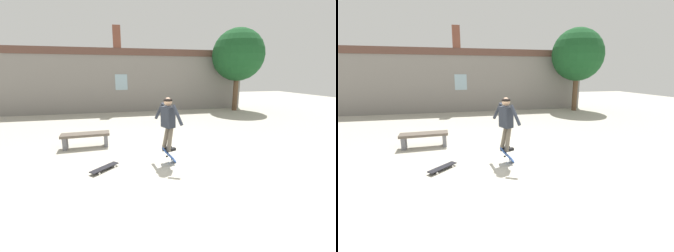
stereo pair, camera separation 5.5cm
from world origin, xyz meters
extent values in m
plane|color=#B2AD9E|center=(0.00, 0.00, 0.00)|extent=(40.00, 40.00, 0.00)
cube|color=gray|center=(0.00, 8.51, 1.65)|extent=(14.92, 0.40, 3.30)
cube|color=brown|center=(0.00, 8.51, 3.49)|extent=(15.67, 0.52, 0.39)
cube|color=brown|center=(-0.43, 8.51, 4.30)|extent=(0.44, 0.44, 1.22)
cube|color=#99B7C6|center=(-0.29, 8.30, 1.78)|extent=(0.70, 0.02, 0.90)
cylinder|color=brown|center=(6.63, 7.39, 1.10)|extent=(0.30, 0.30, 2.21)
sphere|color=#194C23|center=(6.63, 7.39, 3.36)|extent=(3.08, 3.08, 3.08)
cube|color=brown|center=(-1.66, 1.84, 0.43)|extent=(1.48, 0.53, 0.08)
cube|color=slate|center=(-2.27, 1.80, 0.19)|extent=(0.14, 0.39, 0.39)
cube|color=slate|center=(-1.06, 1.87, 0.19)|extent=(0.14, 0.39, 0.39)
cube|color=#282D38|center=(0.58, 0.04, 1.23)|extent=(0.34, 0.40, 0.53)
sphere|color=tan|center=(0.58, 0.04, 1.61)|extent=(0.28, 0.28, 0.21)
ellipsoid|color=black|center=(0.58, 0.04, 1.65)|extent=(0.29, 0.29, 0.12)
cylinder|color=#6B6051|center=(0.54, 0.11, 0.68)|extent=(0.28, 0.16, 0.69)
cube|color=black|center=(0.57, 0.13, 0.37)|extent=(0.28, 0.20, 0.07)
cylinder|color=#6B6051|center=(0.61, -0.04, 0.68)|extent=(0.25, 0.23, 0.69)
cube|color=black|center=(0.64, -0.03, 0.37)|extent=(0.28, 0.20, 0.07)
cylinder|color=#282D38|center=(0.43, 0.38, 1.33)|extent=(0.23, 0.38, 0.48)
cylinder|color=#282D38|center=(0.73, -0.31, 1.33)|extent=(0.23, 0.38, 0.48)
cube|color=#2D519E|center=(0.64, -0.04, 0.19)|extent=(0.52, 0.54, 0.64)
cylinder|color=black|center=(0.72, 0.17, 0.04)|extent=(0.08, 0.04, 0.08)
cylinder|color=black|center=(0.77, -0.03, -0.05)|extent=(0.08, 0.04, 0.08)
cylinder|color=black|center=(0.44, -0.05, 0.37)|extent=(0.08, 0.04, 0.08)
cylinder|color=black|center=(0.48, -0.25, 0.28)|extent=(0.08, 0.04, 0.08)
cube|color=black|center=(-1.04, -0.08, 0.07)|extent=(0.69, 0.66, 0.02)
cylinder|color=silver|center=(-0.93, 0.15, 0.03)|extent=(0.05, 0.05, 0.05)
cylinder|color=silver|center=(-0.79, 0.01, 0.03)|extent=(0.05, 0.05, 0.05)
cylinder|color=silver|center=(-1.28, -0.18, 0.03)|extent=(0.05, 0.05, 0.05)
cylinder|color=silver|center=(-1.14, -0.32, 0.03)|extent=(0.05, 0.05, 0.05)
camera|label=1|loc=(-0.69, -5.37, 2.31)|focal=24.00mm
camera|label=2|loc=(-0.64, -5.38, 2.31)|focal=24.00mm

